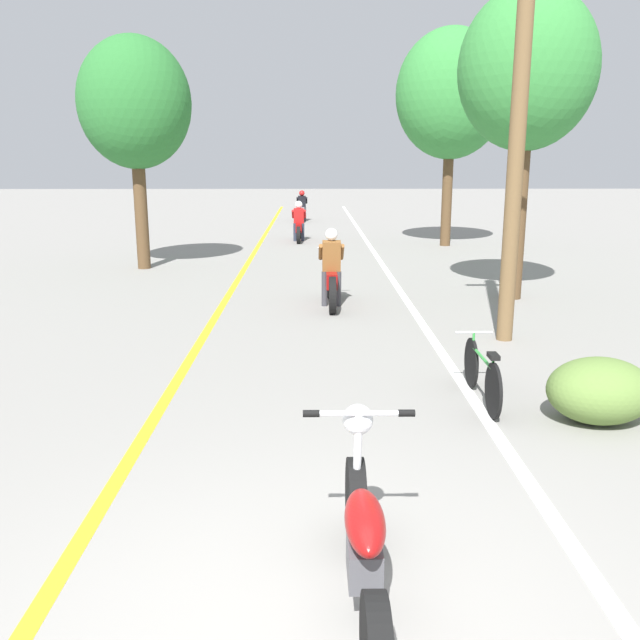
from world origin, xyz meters
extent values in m
plane|color=gray|center=(0.00, 0.00, 0.00)|extent=(120.00, 120.00, 0.00)
cube|color=yellow|center=(-1.70, 12.21, 0.00)|extent=(0.14, 48.00, 0.01)
cube|color=white|center=(1.86, 12.21, 0.00)|extent=(0.14, 48.00, 0.01)
cylinder|color=brown|center=(2.96, 6.64, 3.00)|extent=(0.24, 0.24, 6.01)
cylinder|color=#513A23|center=(4.01, 9.79, 1.76)|extent=(0.32, 0.32, 3.51)
ellipsoid|color=#337F38|center=(4.01, 9.79, 4.32)|extent=(2.57, 2.32, 2.96)
cylinder|color=#513A23|center=(4.28, 18.21, 1.78)|extent=(0.32, 0.32, 3.56)
ellipsoid|color=#337F38|center=(4.28, 18.21, 4.64)|extent=(3.39, 3.05, 3.90)
cylinder|color=#513A23|center=(-4.25, 13.69, 1.58)|extent=(0.32, 0.32, 3.16)
ellipsoid|color=#286B2D|center=(-4.25, 13.69, 4.02)|extent=(2.72, 2.45, 3.13)
ellipsoid|color=#5B7A38|center=(3.01, 3.29, 0.35)|extent=(1.10, 0.88, 0.70)
cylinder|color=black|center=(0.30, 0.98, 0.33)|extent=(0.12, 0.65, 0.65)
ellipsoid|color=maroon|center=(0.30, 0.21, 0.64)|extent=(0.24, 0.71, 0.21)
cube|color=#4C4C51|center=(0.30, 0.21, 0.38)|extent=(0.20, 0.36, 0.24)
cylinder|color=silver|center=(0.30, 0.89, 0.70)|extent=(0.06, 0.23, 0.77)
cylinder|color=silver|center=(0.30, 0.80, 1.08)|extent=(0.63, 0.04, 0.04)
cylinder|color=black|center=(-0.01, 0.80, 1.08)|extent=(0.11, 0.05, 0.05)
cylinder|color=black|center=(0.62, 0.80, 1.08)|extent=(0.11, 0.05, 0.05)
sphere|color=silver|center=(0.30, 0.89, 1.00)|extent=(0.21, 0.21, 0.21)
cylinder|color=black|center=(0.37, 9.89, 0.34)|extent=(0.12, 0.67, 0.67)
cylinder|color=black|center=(0.37, 8.46, 0.34)|extent=(0.12, 0.67, 0.67)
cube|color=maroon|center=(0.37, 9.18, 0.52)|extent=(0.20, 0.91, 0.28)
cylinder|color=silver|center=(0.37, 9.79, 1.02)|extent=(0.50, 0.03, 0.03)
cylinder|color=#38383D|center=(0.24, 9.13, 0.33)|extent=(0.11, 0.11, 0.66)
cylinder|color=#38383D|center=(0.50, 9.13, 0.33)|extent=(0.11, 0.11, 0.66)
cube|color=brown|center=(0.37, 9.16, 0.94)|extent=(0.34, 0.28, 0.59)
cylinder|color=brown|center=(0.17, 9.32, 1.00)|extent=(0.08, 0.47, 0.36)
cylinder|color=brown|center=(0.57, 9.32, 1.00)|extent=(0.08, 0.47, 0.36)
sphere|color=white|center=(0.37, 9.20, 1.34)|extent=(0.23, 0.23, 0.23)
cylinder|color=black|center=(-0.42, 20.25, 0.28)|extent=(0.12, 0.56, 0.56)
cylinder|color=black|center=(-0.42, 18.75, 0.28)|extent=(0.12, 0.56, 0.56)
cube|color=maroon|center=(-0.42, 19.50, 0.46)|extent=(0.20, 0.96, 0.28)
cylinder|color=silver|center=(-0.42, 20.15, 0.91)|extent=(0.50, 0.03, 0.03)
cylinder|color=#282D3D|center=(-0.55, 19.45, 0.30)|extent=(0.11, 0.11, 0.60)
cylinder|color=#282D3D|center=(-0.29, 19.45, 0.30)|extent=(0.11, 0.11, 0.60)
cube|color=red|center=(-0.42, 19.48, 0.85)|extent=(0.34, 0.27, 0.51)
cylinder|color=red|center=(-0.62, 19.64, 0.89)|extent=(0.08, 0.41, 0.32)
cylinder|color=red|center=(-0.22, 19.64, 0.89)|extent=(0.08, 0.41, 0.32)
sphere|color=white|center=(-0.42, 19.52, 1.22)|extent=(0.25, 0.25, 0.25)
cylinder|color=black|center=(-0.41, 27.59, 0.30)|extent=(0.12, 0.60, 0.60)
cylinder|color=black|center=(-0.41, 26.21, 0.30)|extent=(0.12, 0.60, 0.60)
cube|color=silver|center=(-0.41, 26.90, 0.48)|extent=(0.20, 0.88, 0.28)
cylinder|color=silver|center=(-0.41, 27.49, 0.95)|extent=(0.50, 0.03, 0.03)
cylinder|color=#38383D|center=(-0.54, 26.85, 0.31)|extent=(0.11, 0.11, 0.62)
cylinder|color=#38383D|center=(-0.28, 26.85, 0.31)|extent=(0.11, 0.11, 0.62)
cube|color=black|center=(-0.41, 26.88, 0.86)|extent=(0.34, 0.27, 0.51)
cylinder|color=black|center=(-0.61, 27.04, 0.91)|extent=(0.08, 0.41, 0.32)
cylinder|color=black|center=(-0.21, 27.04, 0.91)|extent=(0.08, 0.41, 0.32)
sphere|color=#B21919|center=(-0.41, 26.92, 1.23)|extent=(0.25, 0.25, 0.25)
cylinder|color=black|center=(1.93, 4.45, 0.30)|extent=(0.04, 0.61, 0.61)
cylinder|color=black|center=(1.93, 3.43, 0.30)|extent=(0.04, 0.61, 0.61)
cylinder|color=#2D8C38|center=(1.93, 3.94, 0.51)|extent=(0.04, 0.82, 0.04)
cylinder|color=#2D8C38|center=(1.93, 3.51, 0.48)|extent=(0.03, 0.03, 0.36)
cube|color=black|center=(1.93, 3.51, 0.67)|extent=(0.10, 0.20, 0.05)
cylinder|color=#2D8C38|center=(1.93, 4.40, 0.50)|extent=(0.03, 0.03, 0.39)
cylinder|color=silver|center=(1.93, 4.40, 0.70)|extent=(0.44, 0.03, 0.03)
camera|label=1|loc=(-0.01, -3.39, 2.72)|focal=38.00mm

